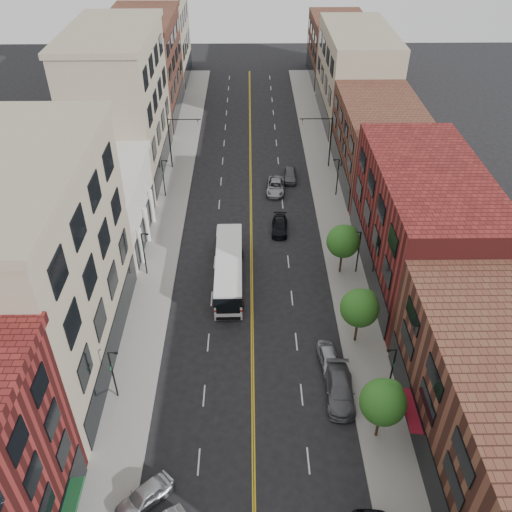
{
  "coord_description": "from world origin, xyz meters",
  "views": [
    {
      "loc": [
        -0.12,
        -20.67,
        35.61
      ],
      "look_at": [
        0.42,
        20.35,
        5.0
      ],
      "focal_mm": 38.0,
      "sensor_mm": 36.0,
      "label": 1
    }
  ],
  "objects_px": {
    "city_bus": "(229,268)",
    "car_parked_far": "(329,360)",
    "car_angle_a": "(145,496)",
    "car_lane_behind": "(225,239)",
    "car_lane_c": "(290,175)",
    "car_lane_b": "(276,186)",
    "car_lane_a": "(280,226)",
    "car_parked_mid": "(340,390)"
  },
  "relations": [
    {
      "from": "car_lane_c",
      "to": "car_parked_far",
      "type": "bearing_deg",
      "value": -84.84
    },
    {
      "from": "car_angle_a",
      "to": "car_lane_b",
      "type": "relative_size",
      "value": 0.82
    },
    {
      "from": "car_parked_far",
      "to": "car_lane_c",
      "type": "relative_size",
      "value": 0.98
    },
    {
      "from": "car_angle_a",
      "to": "car_lane_behind",
      "type": "relative_size",
      "value": 0.92
    },
    {
      "from": "city_bus",
      "to": "car_parked_far",
      "type": "xyz_separation_m",
      "value": [
        8.9,
        -11.56,
        -1.1
      ]
    },
    {
      "from": "car_angle_a",
      "to": "car_lane_c",
      "type": "distance_m",
      "value": 47.1
    },
    {
      "from": "car_lane_b",
      "to": "car_lane_behind",
      "type": "bearing_deg",
      "value": -112.57
    },
    {
      "from": "car_lane_a",
      "to": "car_lane_c",
      "type": "height_order",
      "value": "car_lane_c"
    },
    {
      "from": "car_parked_far",
      "to": "car_lane_c",
      "type": "distance_m",
      "value": 33.25
    },
    {
      "from": "car_lane_behind",
      "to": "car_lane_c",
      "type": "bearing_deg",
      "value": -113.94
    },
    {
      "from": "city_bus",
      "to": "car_angle_a",
      "type": "relative_size",
      "value": 2.93
    },
    {
      "from": "car_lane_b",
      "to": "car_lane_a",
      "type": "bearing_deg",
      "value": -84.68
    },
    {
      "from": "car_lane_behind",
      "to": "car_lane_c",
      "type": "xyz_separation_m",
      "value": [
        8.26,
        15.02,
        -0.02
      ]
    },
    {
      "from": "city_bus",
      "to": "car_parked_far",
      "type": "relative_size",
      "value": 2.91
    },
    {
      "from": "car_parked_far",
      "to": "car_lane_b",
      "type": "height_order",
      "value": "car_parked_far"
    },
    {
      "from": "car_angle_a",
      "to": "car_lane_c",
      "type": "xyz_separation_m",
      "value": [
        12.73,
        45.34,
        0.02
      ]
    },
    {
      "from": "car_lane_behind",
      "to": "car_lane_a",
      "type": "bearing_deg",
      "value": -152.14
    },
    {
      "from": "car_angle_a",
      "to": "car_lane_behind",
      "type": "height_order",
      "value": "car_lane_behind"
    },
    {
      "from": "car_lane_a",
      "to": "car_parked_mid",
      "type": "bearing_deg",
      "value": -77.52
    },
    {
      "from": "city_bus",
      "to": "car_angle_a",
      "type": "bearing_deg",
      "value": -102.82
    },
    {
      "from": "car_parked_mid",
      "to": "car_lane_behind",
      "type": "bearing_deg",
      "value": 117.43
    },
    {
      "from": "car_angle_a",
      "to": "car_lane_b",
      "type": "distance_m",
      "value": 43.55
    },
    {
      "from": "car_lane_behind",
      "to": "car_lane_b",
      "type": "bearing_deg",
      "value": -112.57
    },
    {
      "from": "car_parked_far",
      "to": "car_lane_a",
      "type": "relative_size",
      "value": 0.95
    },
    {
      "from": "car_lane_behind",
      "to": "car_lane_c",
      "type": "relative_size",
      "value": 1.06
    },
    {
      "from": "city_bus",
      "to": "car_lane_b",
      "type": "xyz_separation_m",
      "value": [
        5.56,
        18.55,
        -1.11
      ]
    },
    {
      "from": "city_bus",
      "to": "car_angle_a",
      "type": "distance_m",
      "value": 24.24
    },
    {
      "from": "car_parked_mid",
      "to": "car_parked_far",
      "type": "bearing_deg",
      "value": 99.85
    },
    {
      "from": "city_bus",
      "to": "car_lane_a",
      "type": "relative_size",
      "value": 2.76
    },
    {
      "from": "car_lane_a",
      "to": "car_parked_far",
      "type": "bearing_deg",
      "value": -77.28
    },
    {
      "from": "car_parked_mid",
      "to": "car_lane_c",
      "type": "relative_size",
      "value": 1.3
    },
    {
      "from": "car_parked_mid",
      "to": "car_lane_a",
      "type": "bearing_deg",
      "value": 101.33
    },
    {
      "from": "car_lane_behind",
      "to": "car_lane_b",
      "type": "xyz_separation_m",
      "value": [
        6.18,
        11.91,
        -0.04
      ]
    },
    {
      "from": "car_angle_a",
      "to": "car_lane_b",
      "type": "height_order",
      "value": "car_angle_a"
    },
    {
      "from": "car_parked_mid",
      "to": "car_lane_b",
      "type": "xyz_separation_m",
      "value": [
        -3.77,
        33.47,
        -0.1
      ]
    },
    {
      "from": "car_angle_a",
      "to": "car_lane_a",
      "type": "relative_size",
      "value": 0.94
    },
    {
      "from": "car_lane_b",
      "to": "car_parked_mid",
      "type": "bearing_deg",
      "value": -78.71
    },
    {
      "from": "car_angle_a",
      "to": "car_parked_mid",
      "type": "distance_m",
      "value": 16.88
    },
    {
      "from": "car_angle_a",
      "to": "car_parked_mid",
      "type": "bearing_deg",
      "value": 78.08
    },
    {
      "from": "city_bus",
      "to": "car_lane_c",
      "type": "height_order",
      "value": "city_bus"
    },
    {
      "from": "car_lane_behind",
      "to": "car_lane_c",
      "type": "height_order",
      "value": "car_lane_behind"
    },
    {
      "from": "car_parked_far",
      "to": "car_lane_b",
      "type": "relative_size",
      "value": 0.83
    }
  ]
}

